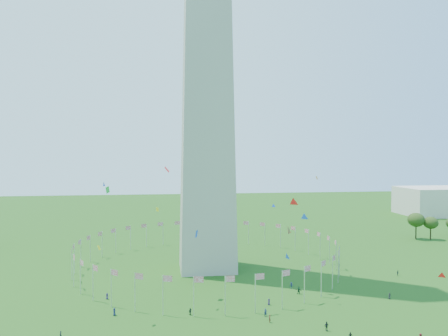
{
  "coord_description": "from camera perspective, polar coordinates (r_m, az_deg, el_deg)",
  "views": [
    {
      "loc": [
        -13.44,
        -84.64,
        36.24
      ],
      "look_at": [
        3.23,
        35.0,
        32.02
      ],
      "focal_mm": 35.0,
      "sensor_mm": 36.0,
      "label": 1
    }
  ],
  "objects": [
    {
      "name": "crowd",
      "position": [
        99.77,
        7.29,
        -18.8
      ],
      "size": [
        97.23,
        56.21,
        1.92
      ],
      "color": "#57141C",
      "rests_on": "ground"
    },
    {
      "name": "ground",
      "position": [
        93.05,
        1.08,
        -20.92
      ],
      "size": [
        600.0,
        600.0,
        0.0
      ],
      "primitive_type": "plane",
      "color": "#17440F",
      "rests_on": "ground"
    },
    {
      "name": "gov_building_east_a",
      "position": [
        287.34,
        26.85,
        -3.86
      ],
      "size": [
        50.0,
        30.0,
        16.0
      ],
      "primitive_type": "cube",
      "color": "beige",
      "rests_on": "ground"
    },
    {
      "name": "flag_ring",
      "position": [
        138.98,
        -2.21,
        -11.2
      ],
      "size": [
        80.24,
        80.24,
        9.0
      ],
      "color": "silver",
      "rests_on": "ground"
    },
    {
      "name": "kites_aloft",
      "position": [
        112.4,
        5.32,
        -5.65
      ],
      "size": [
        89.76,
        57.87,
        37.78
      ],
      "color": "red",
      "rests_on": "ground"
    }
  ]
}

